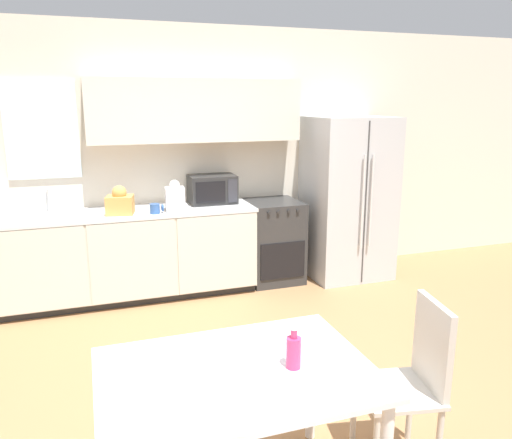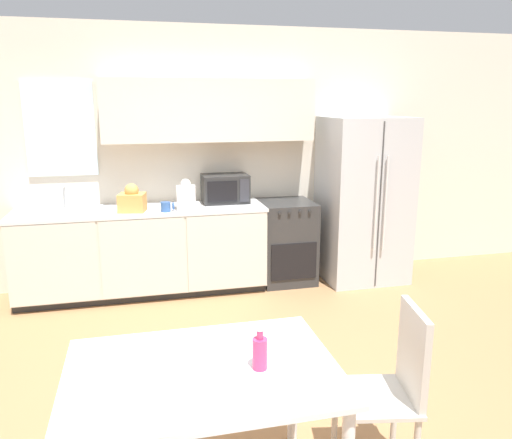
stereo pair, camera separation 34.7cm
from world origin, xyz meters
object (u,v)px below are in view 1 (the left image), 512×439
at_px(dining_chair_side, 415,372).
at_px(dining_table, 237,389).
at_px(microwave, 212,189).
at_px(coffee_mug, 156,209).
at_px(refrigerator, 347,198).
at_px(drink_bottle, 294,351).
at_px(oven_range, 273,241).

bearing_deg(dining_chair_side, dining_table, 102.16).
height_order(dining_table, dining_chair_side, dining_chair_side).
distance_m(microwave, dining_chair_side, 3.09).
bearing_deg(dining_table, microwave, 78.01).
bearing_deg(microwave, dining_chair_side, -83.41).
bearing_deg(coffee_mug, refrigerator, 3.41).
distance_m(coffee_mug, dining_chair_side, 2.92).
relative_size(microwave, drink_bottle, 2.29).
relative_size(coffee_mug, dining_chair_side, 0.14).
xyz_separation_m(oven_range, microwave, (-0.65, 0.10, 0.60)).
bearing_deg(dining_chair_side, microwave, 17.52).
height_order(oven_range, refrigerator, refrigerator).
height_order(microwave, dining_chair_side, microwave).
bearing_deg(oven_range, coffee_mug, -170.65).
relative_size(refrigerator, dining_chair_side, 1.91).
bearing_deg(coffee_mug, microwave, 26.08).
xyz_separation_m(refrigerator, drink_bottle, (-1.89, -2.92, -0.06)).
bearing_deg(microwave, dining_table, -101.99).
xyz_separation_m(coffee_mug, dining_chair_side, (0.98, -2.72, -0.40)).
xyz_separation_m(refrigerator, dining_chair_side, (-1.15, -2.85, -0.35)).
height_order(dining_table, drink_bottle, drink_bottle).
relative_size(oven_range, drink_bottle, 4.24).
xyz_separation_m(microwave, dining_table, (-0.65, -3.05, -0.39)).
bearing_deg(drink_bottle, dining_chair_side, 5.99).
relative_size(refrigerator, drink_bottle, 8.49).
xyz_separation_m(refrigerator, microwave, (-1.50, 0.18, 0.15)).
height_order(microwave, coffee_mug, microwave).
xyz_separation_m(dining_chair_side, drink_bottle, (-0.74, -0.08, 0.29)).
bearing_deg(refrigerator, oven_range, 174.40).
distance_m(coffee_mug, dining_table, 2.76).
relative_size(oven_range, microwave, 1.86).
bearing_deg(oven_range, dining_chair_side, -95.76).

